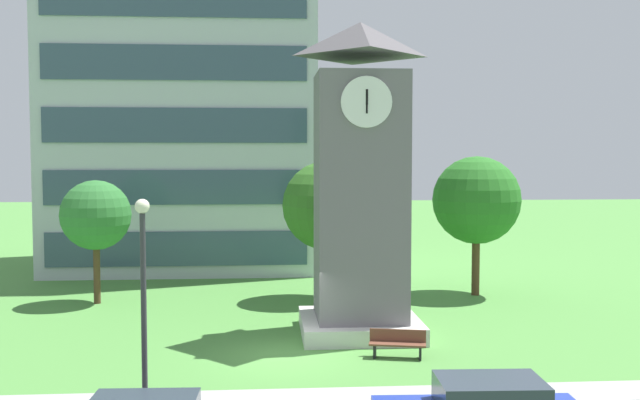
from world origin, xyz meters
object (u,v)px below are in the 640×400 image
Objects in this scene: clock_tower at (360,196)px; tree_by_building at (477,200)px; tree_near_tower at (96,216)px; tree_streetside at (327,206)px; street_lamp at (143,281)px; park_bench at (398,343)px.

tree_by_building is (6.27, 6.85, -0.63)m from clock_tower.
tree_streetside is at bearing 0.48° from tree_near_tower.
tree_near_tower is (-17.01, -0.69, -0.53)m from tree_by_building.
clock_tower is 2.07× the size of tree_near_tower.
tree_by_building is (12.62, 14.78, 1.00)m from street_lamp.
tree_by_building is 1.03× the size of tree_streetside.
street_lamp is (-6.35, -7.93, -1.63)m from clock_tower.
clock_tower reaches higher than tree_near_tower.
tree_streetside is (-6.95, -0.60, -0.16)m from tree_by_building.
tree_near_tower is at bearing -179.52° from tree_streetside.
tree_by_building is (5.47, 10.05, 3.92)m from park_bench.
park_bench is at bearing -118.55° from tree_by_building.
tree_by_building reaches higher than park_bench.
park_bench is 9.06m from street_lamp.
park_bench is 0.30× the size of tree_streetside.
tree_near_tower is (-4.39, 14.09, 0.47)m from street_lamp.
tree_streetside is at bearing 96.15° from clock_tower.
street_lamp is at bearing -146.52° from park_bench.
clock_tower is at bearing -29.87° from tree_near_tower.
tree_near_tower is at bearing 107.29° from street_lamp.
clock_tower is 5.62m from park_bench.
tree_by_building reaches higher than tree_near_tower.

